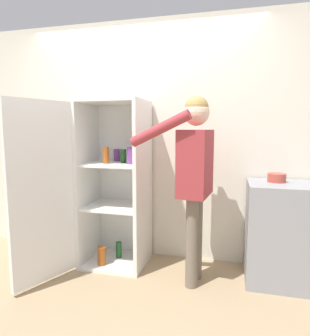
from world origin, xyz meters
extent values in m
plane|color=tan|center=(0.00, 0.00, 0.00)|extent=(12.00, 12.00, 0.00)
cube|color=silver|center=(0.00, 0.98, 1.27)|extent=(7.00, 0.06, 2.55)
cube|color=white|center=(-0.20, 0.64, 0.02)|extent=(0.64, 0.57, 0.04)
cube|color=white|center=(-0.20, 0.64, 1.68)|extent=(0.64, 0.57, 0.04)
cube|color=white|center=(-0.20, 0.91, 0.85)|extent=(0.64, 0.03, 1.62)
cube|color=white|center=(-0.50, 0.64, 0.85)|extent=(0.03, 0.57, 1.62)
cube|color=white|center=(0.10, 0.64, 0.85)|extent=(0.04, 0.57, 1.62)
cube|color=white|center=(-0.20, 0.64, 0.61)|extent=(0.57, 0.50, 0.02)
cube|color=white|center=(-0.20, 0.64, 1.05)|extent=(0.57, 0.50, 0.02)
cube|color=white|center=(-0.66, 0.07, 0.85)|extent=(0.29, 0.60, 1.62)
cylinder|color=#9E4C19|center=(-0.29, 0.48, 0.13)|extent=(0.09, 0.09, 0.19)
cylinder|color=#1E5123|center=(0.04, 0.81, 0.12)|extent=(0.07, 0.07, 0.16)
cylinder|color=#1E5123|center=(-0.19, 0.69, 0.12)|extent=(0.06, 0.06, 0.17)
cylinder|color=#723884|center=(-0.25, 0.83, 1.13)|extent=(0.06, 0.06, 0.13)
cylinder|color=#723884|center=(-0.01, 0.60, 1.15)|extent=(0.08, 0.08, 0.17)
cylinder|color=#1E5123|center=(-0.12, 0.68, 1.13)|extent=(0.06, 0.06, 0.14)
cylinder|color=#9E4C19|center=(-0.27, 0.57, 1.15)|extent=(0.06, 0.06, 0.17)
cylinder|color=#726656|center=(0.64, 0.35, 0.41)|extent=(0.11, 0.11, 0.82)
cylinder|color=#726656|center=(0.66, 0.52, 0.41)|extent=(0.11, 0.11, 0.82)
cube|color=#9E3338|center=(0.65, 0.43, 1.11)|extent=(0.29, 0.46, 0.58)
sphere|color=beige|center=(0.65, 0.43, 1.55)|extent=(0.23, 0.23, 0.23)
sphere|color=#AD894C|center=(0.65, 0.43, 1.59)|extent=(0.21, 0.21, 0.21)
cylinder|color=#9E3338|center=(0.37, 0.22, 1.41)|extent=(0.54, 0.15, 0.31)
cylinder|color=#9E3338|center=(0.67, 0.67, 1.08)|extent=(0.09, 0.09, 0.55)
cube|color=gray|center=(1.40, 0.65, 0.46)|extent=(0.58, 0.55, 0.92)
cylinder|color=#B24738|center=(1.36, 0.71, 0.96)|extent=(0.16, 0.16, 0.08)
camera|label=1|loc=(0.95, -2.19, 1.41)|focal=32.00mm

